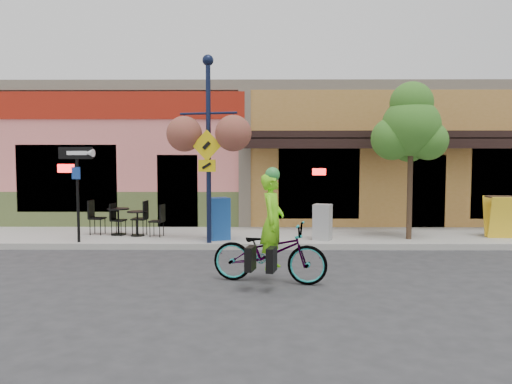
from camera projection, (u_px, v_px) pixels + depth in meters
ground at (284, 254)px, 11.48m from camera, size 90.00×90.00×0.00m
sidewalk at (280, 237)px, 13.47m from camera, size 24.00×3.00×0.15m
curb at (283, 247)px, 12.03m from camera, size 24.00×0.12×0.15m
building at (274, 157)px, 18.81m from camera, size 18.20×8.20×4.50m
bicycle at (269, 252)px, 8.85m from camera, size 2.17×1.19×1.08m
cyclist_rider at (272, 235)px, 8.83m from camera, size 0.54×0.70×1.70m
lamp_post at (209, 150)px, 11.98m from camera, size 1.54×0.93×4.52m
one_way_sign at (78, 195)px, 12.14m from camera, size 0.91×0.34×2.33m
cafe_set_left at (118, 218)px, 13.32m from camera, size 1.63×0.94×0.93m
cafe_set_right at (137, 220)px, 13.15m from camera, size 1.54×0.96×0.86m
newspaper_box_blue at (219, 219)px, 12.59m from camera, size 0.60×0.57×1.06m
newspaper_box_grey at (322, 222)px, 12.52m from camera, size 0.53×0.51×0.90m
street_tree at (410, 160)px, 12.55m from camera, size 1.72×1.72×4.01m
sandwich_board at (503, 217)px, 12.71m from camera, size 0.67×0.51×1.09m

